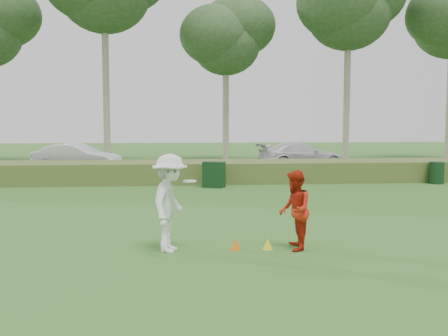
{
  "coord_description": "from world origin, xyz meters",
  "views": [
    {
      "loc": [
        -1.32,
        -10.44,
        2.57
      ],
      "look_at": [
        0.0,
        4.0,
        1.3
      ],
      "focal_mm": 40.0,
      "sensor_mm": 36.0,
      "label": 1
    }
  ],
  "objects": [
    {
      "name": "car_mid",
      "position": [
        -6.61,
        16.27,
        0.81
      ],
      "size": [
        4.84,
        2.85,
        1.51
      ],
      "primitive_type": "imported",
      "rotation": [
        0.0,
        0.0,
        1.28
      ],
      "color": "white",
      "rests_on": "park_road"
    },
    {
      "name": "utility_cabinet",
      "position": [
        0.12,
        9.75,
        0.53
      ],
      "size": [
        0.98,
        0.82,
        1.05
      ],
      "primitive_type": "cube",
      "rotation": [
        0.0,
        0.0,
        -0.41
      ],
      "color": "#103216",
      "rests_on": "ground"
    },
    {
      "name": "player_red",
      "position": [
        1.03,
        -0.55,
        0.82
      ],
      "size": [
        0.73,
        0.88,
        1.64
      ],
      "primitive_type": "imported",
      "rotation": [
        0.0,
        0.0,
        -1.72
      ],
      "color": "#B7210F",
      "rests_on": "ground"
    },
    {
      "name": "tree_4",
      "position": [
        2.0,
        24.5,
        8.59
      ],
      "size": [
        6.24,
        6.24,
        11.5
      ],
      "color": "gray",
      "rests_on": "ground"
    },
    {
      "name": "cone_yellow",
      "position": [
        0.5,
        -0.47,
        0.11
      ],
      "size": [
        0.21,
        0.21,
        0.23
      ],
      "primitive_type": "cone",
      "color": "yellow",
      "rests_on": "ground"
    },
    {
      "name": "car_right",
      "position": [
        5.75,
        17.9,
        0.79
      ],
      "size": [
        5.29,
        2.86,
        1.46
      ],
      "primitive_type": "imported",
      "rotation": [
        0.0,
        0.0,
        1.74
      ],
      "color": "silver",
      "rests_on": "park_road"
    },
    {
      "name": "park_road",
      "position": [
        0.0,
        17.0,
        0.03
      ],
      "size": [
        80.0,
        6.0,
        0.06
      ],
      "primitive_type": "cube",
      "color": "#2D2D2D",
      "rests_on": "ground"
    },
    {
      "name": "tree_5",
      "position": [
        10.0,
        22.5,
        10.47
      ],
      "size": [
        7.28,
        7.28,
        14.0
      ],
      "color": "gray",
      "rests_on": "ground"
    },
    {
      "name": "player_white",
      "position": [
        -1.5,
        -0.45,
        0.99
      ],
      "size": [
        1.06,
        1.43,
        1.98
      ],
      "rotation": [
        0.0,
        0.0,
        1.29
      ],
      "color": "white",
      "rests_on": "ground"
    },
    {
      "name": "cone_orange",
      "position": [
        -0.17,
        -0.47,
        0.12
      ],
      "size": [
        0.23,
        0.23,
        0.25
      ],
      "primitive_type": "cone",
      "color": "orange",
      "rests_on": "ground"
    },
    {
      "name": "trash_bin",
      "position": [
        9.84,
        10.17,
        0.48
      ],
      "size": [
        0.8,
        0.8,
        0.95
      ],
      "primitive_type": "cylinder",
      "rotation": [
        0.0,
        0.0,
        -0.33
      ],
      "color": "black",
      "rests_on": "ground"
    },
    {
      "name": "reed_strip",
      "position": [
        0.0,
        12.0,
        0.45
      ],
      "size": [
        80.0,
        3.0,
        0.9
      ],
      "primitive_type": "cube",
      "color": "#465B24",
      "rests_on": "ground"
    },
    {
      "name": "ground",
      "position": [
        0.0,
        0.0,
        0.0
      ],
      "size": [
        120.0,
        120.0,
        0.0
      ],
      "primitive_type": "plane",
      "color": "#2A5F1F",
      "rests_on": "ground"
    }
  ]
}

